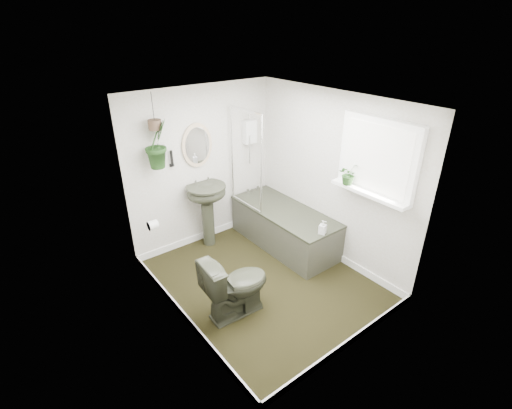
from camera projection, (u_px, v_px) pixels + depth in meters
floor at (263, 281)px, 4.84m from camera, size 2.30×2.80×0.02m
ceiling at (265, 100)px, 3.80m from camera, size 2.30×2.80×0.02m
wall_back at (202, 167)px, 5.32m from camera, size 2.30×0.02×2.30m
wall_front at (362, 256)px, 3.32m from camera, size 2.30×0.02×2.30m
wall_left at (173, 233)px, 3.69m from camera, size 0.02×2.80×2.30m
wall_right at (331, 178)px, 4.95m from camera, size 0.02×2.80×2.30m
skirting at (263, 277)px, 4.81m from camera, size 2.30×2.80×0.10m
bathtub at (284, 227)px, 5.50m from camera, size 0.72×1.72×0.58m
bath_screen at (246, 160)px, 5.22m from camera, size 0.04×0.72×1.40m
shower_box at (250, 132)px, 5.53m from camera, size 0.20×0.10×0.35m
oval_mirror at (197, 145)px, 5.09m from camera, size 0.46×0.03×0.62m
wall_sconce at (172, 158)px, 4.91m from camera, size 0.04×0.04×0.22m
toilet_roll_holder at (153, 225)px, 4.33m from camera, size 0.11×0.11×0.11m
window_recess at (378, 157)px, 4.20m from camera, size 0.08×1.00×0.90m
window_sill at (369, 193)px, 4.35m from camera, size 0.18×1.00×0.04m
window_blinds at (375, 158)px, 4.17m from camera, size 0.01×0.86×0.76m
toilet at (236, 285)px, 4.15m from camera, size 0.79×0.48×0.78m
pedestal_sink at (208, 215)px, 5.43m from camera, size 0.64×0.58×0.96m
sill_plant at (348, 174)px, 4.47m from camera, size 0.30×0.28×0.26m
hanging_plant at (157, 144)px, 4.59m from camera, size 0.42×0.39×0.61m
soap_bottle at (323, 227)px, 4.73m from camera, size 0.11×0.11×0.19m
hanging_pot at (155, 125)px, 4.48m from camera, size 0.16×0.16×0.12m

